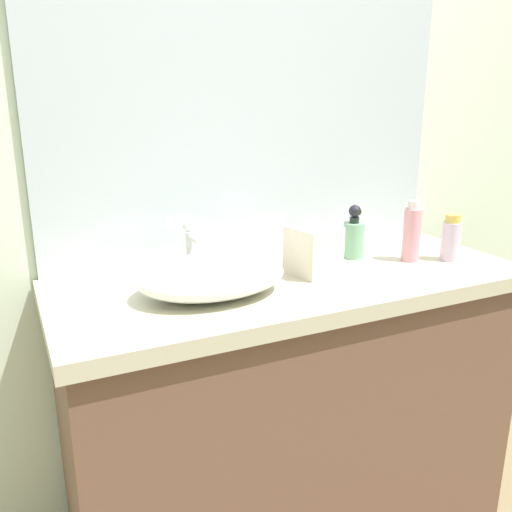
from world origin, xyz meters
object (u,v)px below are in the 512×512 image
(soap_dispenser, at_px, (354,236))
(tissue_box, at_px, (313,248))
(lotion_bottle, at_px, (451,239))
(sink_basin, at_px, (212,276))
(perfume_bottle, at_px, (412,233))

(soap_dispenser, height_order, tissue_box, tissue_box)
(soap_dispenser, height_order, lotion_bottle, soap_dispenser)
(lotion_bottle, bearing_deg, sink_basin, 177.75)
(soap_dispenser, bearing_deg, tissue_box, -156.93)
(lotion_bottle, bearing_deg, tissue_box, 171.50)
(sink_basin, relative_size, soap_dispenser, 2.31)
(perfume_bottle, bearing_deg, lotion_bottle, -23.16)
(tissue_box, bearing_deg, soap_dispenser, 23.07)
(sink_basin, bearing_deg, tissue_box, 6.59)
(sink_basin, relative_size, tissue_box, 2.18)
(sink_basin, relative_size, perfume_bottle, 2.07)
(sink_basin, height_order, tissue_box, tissue_box)
(soap_dispenser, relative_size, tissue_box, 0.94)
(perfume_bottle, bearing_deg, tissue_box, 176.78)
(lotion_bottle, xyz_separation_m, tissue_box, (-0.44, 0.07, 0.01))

